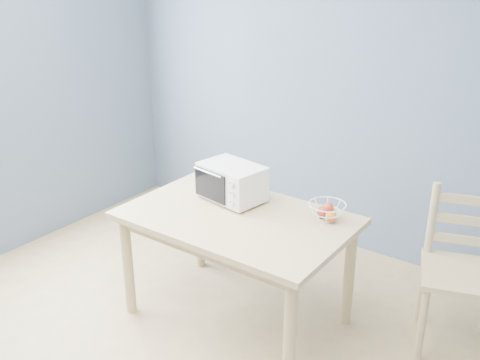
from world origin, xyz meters
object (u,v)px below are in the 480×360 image
Objects in this scene: dining_table at (237,230)px; fruit_basket at (328,211)px; toaster_oven at (230,181)px; dining_chair at (462,274)px.

dining_table is 4.76× the size of fruit_basket.
toaster_oven is 0.68m from fruit_basket.
fruit_basket is at bearing 17.89° from toaster_oven.
dining_table is at bearing -34.67° from toaster_oven.
dining_chair is at bearing 25.17° from toaster_oven.
toaster_oven reaches higher than dining_table.
toaster_oven is (-0.18, 0.18, 0.23)m from dining_table.
dining_table is at bearing -150.63° from fruit_basket.
fruit_basket is 0.87m from dining_chair.
fruit_basket is (0.67, 0.10, -0.07)m from toaster_oven.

